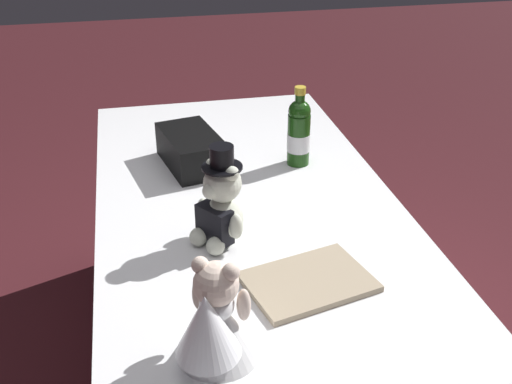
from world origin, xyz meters
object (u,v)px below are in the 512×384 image
Objects in this scene: teddy_bear_groom at (221,206)px; champagne_bottle at (299,132)px; gift_case_black at (191,150)px; guestbook at (308,282)px; teddy_bear_bride at (214,320)px.

champagne_bottle is (0.44, -0.34, 0.01)m from teddy_bear_groom.
gift_case_black is 0.78m from guestbook.
gift_case_black is (0.50, 0.02, -0.05)m from teddy_bear_groom.
teddy_bear_bride is 0.79× the size of guestbook.
teddy_bear_groom is 0.51m from gift_case_black.
teddy_bear_groom is 0.94× the size of guestbook.
guestbook is at bearing -143.16° from teddy_bear_groom.
champagne_bottle reaches higher than guestbook.
teddy_bear_bride is 0.99m from champagne_bottle.
guestbook is (-0.75, -0.21, -0.05)m from gift_case_black.
champagne_bottle is at bearing -25.72° from teddy_bear_bride.
teddy_bear_groom reaches higher than gift_case_black.
teddy_bear_bride is 0.75× the size of gift_case_black.
champagne_bottle is (0.89, -0.43, 0.02)m from teddy_bear_bride.
teddy_bear_groom is at bearing 142.12° from champagne_bottle.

